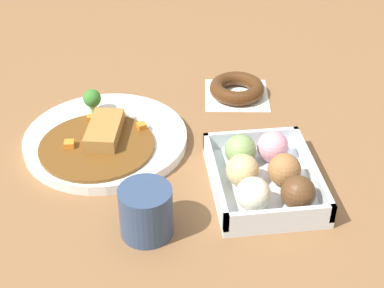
{
  "coord_description": "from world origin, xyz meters",
  "views": [
    {
      "loc": [
        0.8,
        -0.0,
        0.59
      ],
      "look_at": [
        0.02,
        0.09,
        0.03
      ],
      "focal_mm": 54.03,
      "sensor_mm": 36.0,
      "label": 1
    }
  ],
  "objects_px": {
    "donut_box": "(267,175)",
    "chocolate_ring_donut": "(239,89)",
    "curry_plate": "(107,138)",
    "coffee_mug": "(149,211)"
  },
  "relations": [
    {
      "from": "curry_plate",
      "to": "donut_box",
      "type": "bearing_deg",
      "value": 58.56
    },
    {
      "from": "donut_box",
      "to": "chocolate_ring_donut",
      "type": "relative_size",
      "value": 1.48
    },
    {
      "from": "curry_plate",
      "to": "coffee_mug",
      "type": "xyz_separation_m",
      "value": [
        0.23,
        0.06,
        0.03
      ]
    },
    {
      "from": "donut_box",
      "to": "chocolate_ring_donut",
      "type": "height_order",
      "value": "donut_box"
    },
    {
      "from": "donut_box",
      "to": "coffee_mug",
      "type": "relative_size",
      "value": 2.66
    },
    {
      "from": "donut_box",
      "to": "chocolate_ring_donut",
      "type": "xyz_separation_m",
      "value": [
        -0.29,
        0.01,
        -0.01
      ]
    },
    {
      "from": "curry_plate",
      "to": "donut_box",
      "type": "height_order",
      "value": "same"
    },
    {
      "from": "curry_plate",
      "to": "chocolate_ring_donut",
      "type": "bearing_deg",
      "value": 117.74
    },
    {
      "from": "curry_plate",
      "to": "donut_box",
      "type": "xyz_separation_m",
      "value": [
        0.15,
        0.25,
        0.01
      ]
    },
    {
      "from": "curry_plate",
      "to": "donut_box",
      "type": "relative_size",
      "value": 1.37
    }
  ]
}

